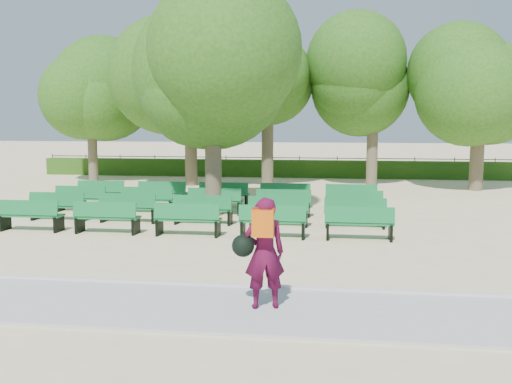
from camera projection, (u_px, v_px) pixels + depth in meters
ground at (237, 225)px, 16.53m from camera, size 120.00×120.00×0.00m
paving at (162, 306)px, 9.25m from camera, size 30.00×2.20×0.06m
curb at (180, 285)px, 10.38m from camera, size 30.00×0.12×0.10m
hedge at (280, 169)px, 30.24m from camera, size 26.00×0.70×0.90m
fence at (281, 176)px, 30.69m from camera, size 26.00×0.10×1.02m
tree_line at (272, 186)px, 26.36m from camera, size 21.80×6.80×7.04m
bench_array at (209, 216)px, 17.52m from camera, size 1.76×0.65×1.09m
tree_among at (213, 79)px, 17.70m from camera, size 4.88×4.88×6.51m
person at (263, 251)px, 8.96m from camera, size 0.88×0.58×1.78m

